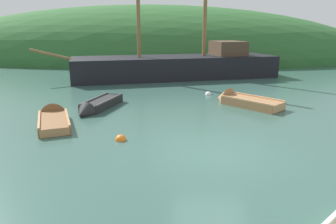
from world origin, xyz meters
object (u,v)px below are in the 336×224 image
at_px(rowboat_far, 98,107).
at_px(rowboat_portside, 242,102).
at_px(sailing_ship, 177,70).
at_px(buoy_orange, 121,140).
at_px(rowboat_near_dock, 54,120).
at_px(buoy_white, 208,95).

distance_m(rowboat_far, rowboat_portside, 7.20).
xyz_separation_m(sailing_ship, buoy_orange, (-1.67, -14.37, -0.58)).
height_order(rowboat_portside, buoy_orange, rowboat_portside).
relative_size(sailing_ship, rowboat_far, 4.90).
height_order(rowboat_far, buoy_orange, rowboat_far).
height_order(rowboat_far, rowboat_portside, rowboat_portside).
height_order(rowboat_near_dock, buoy_white, rowboat_near_dock).
bearing_deg(buoy_orange, rowboat_far, 114.77).
height_order(sailing_ship, buoy_orange, sailing_ship).
xyz_separation_m(rowboat_near_dock, rowboat_portside, (8.33, 3.53, 0.04)).
xyz_separation_m(rowboat_near_dock, rowboat_far, (1.24, 2.26, 0.03)).
distance_m(sailing_ship, buoy_orange, 14.48).
xyz_separation_m(rowboat_far, buoy_white, (5.57, 3.70, -0.13)).
distance_m(buoy_orange, buoy_white, 8.71).
xyz_separation_m(buoy_orange, buoy_white, (3.63, 7.92, 0.00)).
bearing_deg(sailing_ship, buoy_white, 89.92).
height_order(rowboat_near_dock, rowboat_portside, rowboat_portside).
bearing_deg(rowboat_portside, buoy_white, -13.91).
relative_size(buoy_orange, buoy_white, 1.06).
height_order(buoy_orange, buoy_white, buoy_orange).
xyz_separation_m(sailing_ship, buoy_white, (1.96, -6.45, -0.58)).
xyz_separation_m(rowboat_portside, buoy_white, (-1.52, 2.43, -0.14)).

